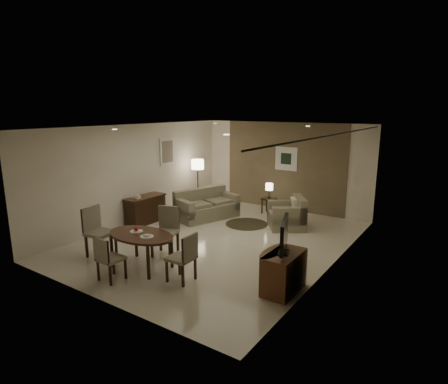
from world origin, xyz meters
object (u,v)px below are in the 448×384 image
Objects in this scene: dining_table at (142,251)px; chair_near at (111,258)px; chair_far at (165,232)px; chair_right at (181,257)px; armchair at (287,212)px; console_desk at (145,210)px; floor_lamp at (198,184)px; side_table at (269,206)px; chair_left at (100,232)px; tv_cabinet at (284,272)px; sofa at (207,204)px.

chair_near reaches higher than dining_table.
chair_far is 1.13× the size of chair_right.
chair_far is 3.50m from armchair.
console_desk is at bearing -126.76° from chair_right.
chair_far is 4.00m from floor_lamp.
dining_table is (2.11, -2.17, -0.03)m from console_desk.
chair_near is 1.81× the size of side_table.
floor_lamp is at bearing -147.45° from chair_right.
chair_near is at bearing -54.36° from console_desk.
chair_left is 2.25× the size of side_table.
console_desk is 1.30× the size of chair_right.
tv_cabinet is at bearing 13.45° from dining_table.
console_desk is at bearing -131.14° from side_table.
sofa is (0.20, 3.54, -0.12)m from chair_left.
sofa is (-3.74, 2.80, 0.06)m from tv_cabinet.
chair_left is 4.72m from armchair.
side_table is at bearing 48.86° from console_desk.
tv_cabinet is 3.14m from chair_near.
armchair is at bearing -43.27° from side_table.
chair_near is at bearing -93.12° from dining_table.
dining_table is at bearing -145.90° from sofa.
tv_cabinet is at bearing -85.86° from chair_left.
chair_far is 0.98× the size of chair_left.
console_desk is 2.44m from chair_left.
console_desk is at bearing 157.14° from sofa.
chair_far is at bearing -34.96° from console_desk.
chair_left reaches higher than chair_near.
dining_table is at bearing -92.69° from chair_left.
chair_far reaches higher than chair_right.
chair_left is at bearing -169.30° from tv_cabinet.
tv_cabinet is 1.91× the size of side_table.
chair_far is 1.34m from chair_right.
chair_far reaches higher than console_desk.
armchair is 0.61× the size of floor_lamp.
chair_left reaches higher than side_table.
chair_near is (-0.04, -0.72, 0.08)m from dining_table.
chair_near is 1.45m from chair_far.
armchair is (1.35, 4.67, -0.01)m from chair_near.
armchair reaches higher than tv_cabinet.
console_desk is 0.78× the size of floor_lamp.
chair_far is at bearing -58.55° from armchair.
console_desk is 5.11m from tv_cabinet.
dining_table is 1.39× the size of chair_left.
chair_left is at bearing -28.65° from chair_near.
dining_table is at bearing -91.77° from chair_near.
sofa is 2.32m from armchair.
console_desk is 1.28× the size of armchair.
chair_right is at bearing -1.67° from dining_table.
chair_right is 5.22m from floor_lamp.
dining_table is at bearing -93.62° from chair_right.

